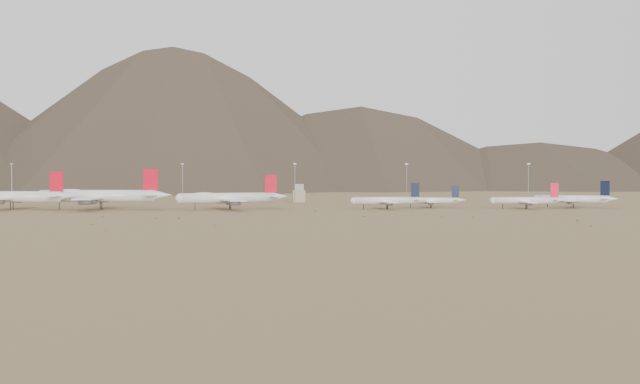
{
  "coord_description": "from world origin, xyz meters",
  "views": [
    {
      "loc": [
        2.84,
        -466.0,
        24.19
      ],
      "look_at": [
        37.63,
        30.0,
        9.39
      ],
      "focal_mm": 50.0,
      "sensor_mm": 36.0,
      "label": 1
    }
  ],
  "objects": [
    {
      "name": "desert_scrub",
      "position": [
        4.39,
        -64.39,
        0.3
      ],
      "size": [
        412.33,
        178.21,
        0.88
      ],
      "color": "olive",
      "rests_on": "ground"
    },
    {
      "name": "narrowbody_a",
      "position": [
        75.04,
        24.09,
        4.74
      ],
      "size": [
        44.15,
        32.06,
        14.62
      ],
      "rotation": [
        0.0,
        0.0,
        0.14
      ],
      "color": "white",
      "rests_on": "ground"
    },
    {
      "name": "ground",
      "position": [
        0.0,
        0.0,
        0.0
      ],
      "size": [
        3000.0,
        3000.0,
        0.0
      ],
      "primitive_type": "plane",
      "color": "#A08753",
      "rests_on": "ground"
    },
    {
      "name": "mast_centre",
      "position": [
        26.73,
        106.18,
        14.2
      ],
      "size": [
        2.0,
        0.6,
        25.7
      ],
      "color": "gray",
      "rests_on": "ground"
    },
    {
      "name": "mountain_ridge",
      "position": [
        0.0,
        900.0,
        150.0
      ],
      "size": [
        4400.0,
        1000.0,
        300.0
      ],
      "color": "#4C3D2D",
      "rests_on": "ground"
    },
    {
      "name": "narrowbody_c",
      "position": [
        152.94,
        20.79,
        4.67
      ],
      "size": [
        43.6,
        31.06,
        14.39
      ],
      "rotation": [
        0.0,
        0.0,
        0.0
      ],
      "color": "white",
      "rests_on": "ground"
    },
    {
      "name": "widebody_west",
      "position": [
        -132.38,
        31.29,
        7.19
      ],
      "size": [
        69.45,
        54.4,
        20.86
      ],
      "rotation": [
        0.0,
        0.0,
        -0.2
      ],
      "color": "white",
      "rests_on": "ground"
    },
    {
      "name": "mast_east",
      "position": [
        104.27,
        135.29,
        14.2
      ],
      "size": [
        2.0,
        0.6,
        25.7
      ],
      "color": "gray",
      "rests_on": "ground"
    },
    {
      "name": "mast_far_west",
      "position": [
        -155.26,
        119.39,
        14.2
      ],
      "size": [
        2.0,
        0.6,
        25.7
      ],
      "color": "gray",
      "rests_on": "ground"
    },
    {
      "name": "narrowbody_b",
      "position": [
        102.59,
        39.19,
        4.12
      ],
      "size": [
        38.51,
        27.6,
        12.7
      ],
      "rotation": [
        0.0,
        0.0,
        -0.04
      ],
      "color": "white",
      "rests_on": "ground"
    },
    {
      "name": "narrowbody_d",
      "position": [
        184.04,
        32.4,
        5.04
      ],
      "size": [
        44.64,
        33.48,
        15.52
      ],
      "rotation": [
        0.0,
        0.0,
        -0.37
      ],
      "color": "white",
      "rests_on": "ground"
    },
    {
      "name": "control_tower",
      "position": [
        30.0,
        120.0,
        5.32
      ],
      "size": [
        8.0,
        8.0,
        12.0
      ],
      "color": "tan",
      "rests_on": "ground"
    },
    {
      "name": "widebody_east",
      "position": [
        -13.03,
        24.3,
        6.54
      ],
      "size": [
        61.92,
        49.12,
        18.97
      ],
      "rotation": [
        0.0,
        0.0,
        0.3
      ],
      "color": "white",
      "rests_on": "ground"
    },
    {
      "name": "widebody_centre",
      "position": [
        -83.82,
        28.52,
        7.68
      ],
      "size": [
        74.93,
        57.98,
        22.28
      ],
      "rotation": [
        0.0,
        0.0,
        -0.1
      ],
      "color": "white",
      "rests_on": "ground"
    },
    {
      "name": "mast_far_east",
      "position": [
        186.0,
        125.34,
        14.2
      ],
      "size": [
        2.0,
        0.6,
        25.7
      ],
      "color": "gray",
      "rests_on": "ground"
    },
    {
      "name": "mast_west",
      "position": [
        -47.41,
        134.94,
        14.2
      ],
      "size": [
        2.0,
        0.6,
        25.7
      ],
      "color": "gray",
      "rests_on": "ground"
    }
  ]
}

